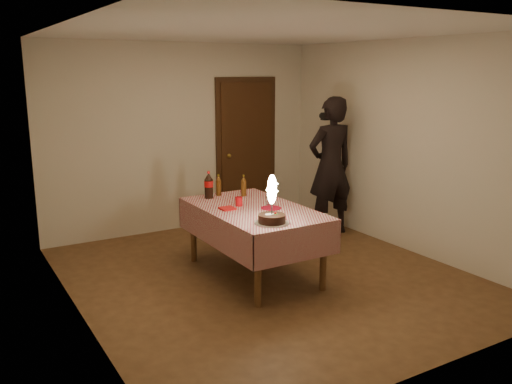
% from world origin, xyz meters
% --- Properties ---
extents(ground, '(4.00, 4.50, 0.01)m').
position_xyz_m(ground, '(0.00, 0.00, 0.00)').
color(ground, brown).
rests_on(ground, ground).
extents(room_shell, '(4.04, 4.54, 2.62)m').
position_xyz_m(room_shell, '(0.03, 0.08, 1.65)').
color(room_shell, beige).
rests_on(room_shell, ground).
extents(dining_table, '(1.02, 1.72, 0.77)m').
position_xyz_m(dining_table, '(-0.10, 0.13, 0.66)').
color(dining_table, brown).
rests_on(dining_table, ground).
extents(birthday_cake, '(0.33, 0.33, 0.48)m').
position_xyz_m(birthday_cake, '(-0.26, -0.48, 0.89)').
color(birthday_cake, white).
rests_on(birthday_cake, dining_table).
extents(red_plate, '(0.22, 0.22, 0.01)m').
position_xyz_m(red_plate, '(0.04, 0.01, 0.77)').
color(red_plate, '#A90B23').
rests_on(red_plate, dining_table).
extents(red_cup, '(0.08, 0.08, 0.10)m').
position_xyz_m(red_cup, '(-0.20, 0.29, 0.82)').
color(red_cup, red).
rests_on(red_cup, dining_table).
extents(clear_cup, '(0.07, 0.07, 0.09)m').
position_xyz_m(clear_cup, '(0.10, 0.15, 0.81)').
color(clear_cup, silver).
rests_on(clear_cup, dining_table).
extents(napkin_stack, '(0.15, 0.15, 0.02)m').
position_xyz_m(napkin_stack, '(-0.38, 0.22, 0.78)').
color(napkin_stack, red).
rests_on(napkin_stack, dining_table).
extents(cola_bottle, '(0.10, 0.10, 0.32)m').
position_xyz_m(cola_bottle, '(-0.32, 0.79, 0.92)').
color(cola_bottle, black).
rests_on(cola_bottle, dining_table).
extents(amber_bottle_left, '(0.06, 0.06, 0.25)m').
position_xyz_m(amber_bottle_left, '(-0.16, 0.86, 0.88)').
color(amber_bottle_left, '#552F0E').
rests_on(amber_bottle_left, dining_table).
extents(amber_bottle_right, '(0.06, 0.06, 0.25)m').
position_xyz_m(amber_bottle_right, '(0.08, 0.68, 0.88)').
color(amber_bottle_right, '#552F0E').
rests_on(amber_bottle_right, dining_table).
extents(photographer, '(0.71, 0.49, 1.89)m').
position_xyz_m(photographer, '(1.60, 0.96, 0.94)').
color(photographer, black).
rests_on(photographer, ground).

